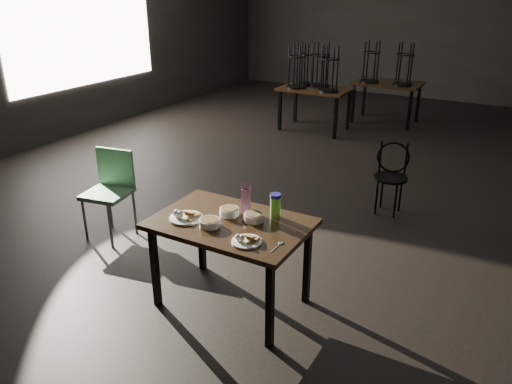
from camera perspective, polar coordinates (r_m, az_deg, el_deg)
The scene contains 13 objects.
main_table at distance 3.89m, azimuth -2.91°, elevation -4.43°, with size 1.20×0.80×0.75m.
plate_left at distance 3.92m, azimuth -8.05°, elevation -2.76°, with size 0.26×0.26×0.08m.
plate_right at distance 3.55m, azimuth -1.12°, elevation -5.50°, with size 0.22×0.22×0.07m.
bowl_near at distance 3.95m, azimuth -3.06°, elevation -2.22°, with size 0.15×0.15×0.06m.
bowl_far at distance 3.85m, azimuth -0.27°, elevation -2.88°, with size 0.15×0.15×0.06m.
bowl_big at distance 3.79m, azimuth -5.33°, elevation -3.48°, with size 0.16×0.16×0.06m.
juice_carton at distance 3.97m, azimuth -1.17°, elevation -0.73°, with size 0.07×0.07×0.25m.
water_bottle at distance 3.88m, azimuth 2.22°, elevation -1.54°, with size 0.10×0.10×0.20m.
spoon at distance 3.54m, azimuth 2.76°, elevation -5.89°, with size 0.04×0.18×0.01m.
bentwood_chair at distance 5.83m, azimuth 15.21°, elevation 2.24°, with size 0.40×0.40×0.80m.
school_chair at distance 5.27m, azimuth -16.28°, elevation 0.70°, with size 0.49×0.49×0.90m.
bg_table_left at distance 8.89m, azimuth 6.66°, elevation 12.07°, with size 1.20×0.80×1.48m.
bg_table_far at distance 9.61m, azimuth 14.78°, elevation 12.01°, with size 1.20×0.80×1.48m.
Camera 1 is at (1.86, -5.71, 2.46)m, focal length 35.00 mm.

